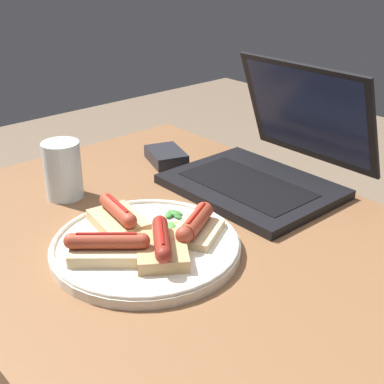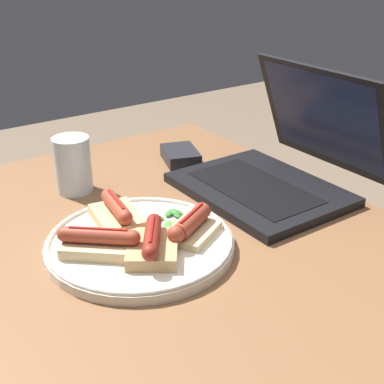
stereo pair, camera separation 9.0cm
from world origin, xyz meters
name	(u,v)px [view 1 (the left image)]	position (x,y,z in m)	size (l,w,h in m)	color
desk	(220,293)	(0.00, 0.00, 0.65)	(1.15, 0.71, 0.72)	brown
laptop	(268,165)	(-0.14, 0.26, 0.76)	(0.31, 0.33, 0.23)	black
plate	(146,246)	(-0.09, -0.08, 0.73)	(0.30, 0.30, 0.02)	silver
sausage_toast_left	(118,217)	(-0.16, -0.08, 0.75)	(0.11, 0.09, 0.05)	tan
sausage_toast_middle	(162,246)	(-0.04, -0.08, 0.75)	(0.12, 0.12, 0.05)	tan
sausage_toast_right	(194,226)	(-0.06, 0.00, 0.75)	(0.10, 0.11, 0.04)	#D6B784
sausage_toast_extra	(107,248)	(-0.09, -0.14, 0.75)	(0.12, 0.12, 0.04)	#D6B784
salad_pile	(175,220)	(-0.12, 0.00, 0.74)	(0.07, 0.06, 0.01)	#4C8E3D
drinking_glass	(63,170)	(-0.36, -0.07, 0.77)	(0.07, 0.07, 0.11)	silver
external_drive	(166,156)	(-0.36, 0.18, 0.73)	(0.12, 0.10, 0.03)	#232328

